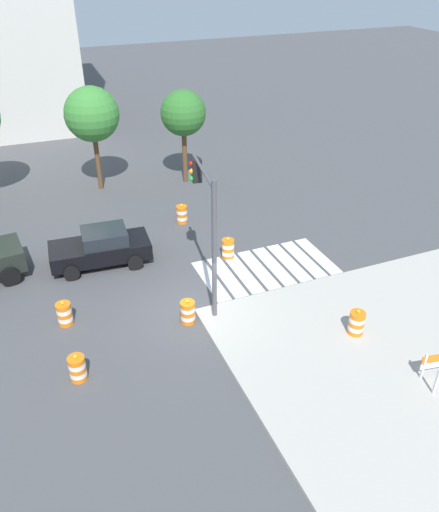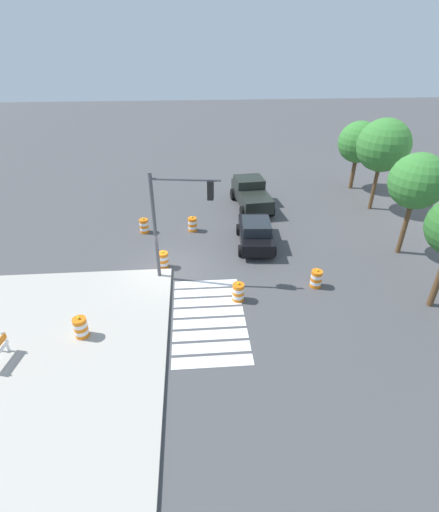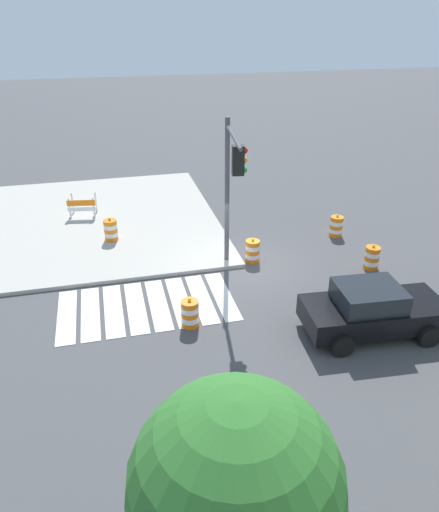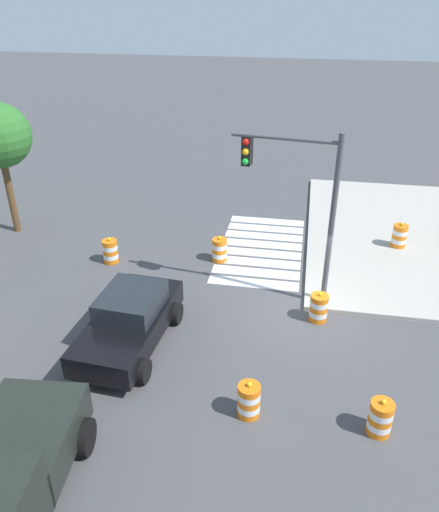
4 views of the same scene
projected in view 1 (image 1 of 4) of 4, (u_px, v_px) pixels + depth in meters
The scene contains 13 objects.
ground_plane at pixel (195, 312), 19.91m from camera, with size 120.00×120.00×0.00m, color #474749.
sidewalk_corner at pixel (426, 371), 17.09m from camera, with size 12.00×12.00×0.15m, color #ADA89E.
crosswalk_stripes at pixel (266, 268), 22.62m from camera, with size 5.85×3.20×0.02m.
sports_car at pixel (101, 247), 22.55m from camera, with size 4.43×2.39×1.63m.
traffic_barrel_near_corner at pixel (188, 312), 19.20m from camera, with size 0.56×0.56×1.02m.
traffic_barrel_crosswalk_end at pixel (228, 249), 23.15m from camera, with size 0.56×0.56×1.02m.
traffic_barrel_median_near at pixel (182, 214), 26.04m from camera, with size 0.56×0.56×1.02m.
traffic_barrel_median_far at pixel (65, 314), 19.11m from camera, with size 0.56×0.56×1.02m.
traffic_barrel_far_curb at pixel (77, 368), 16.68m from camera, with size 0.56×0.56×1.02m.
traffic_barrel_on_sidewalk at pixel (356, 323), 18.42m from camera, with size 0.56×0.56×1.02m.
traffic_light_pole at pixel (206, 213), 18.53m from camera, with size 0.67×3.27×5.50m.
street_tree_streetside_mid at pixel (92, 115), 27.66m from camera, with size 2.95×2.95×5.78m.
street_tree_streetside_far at pixel (183, 114), 28.65m from camera, with size 2.55×2.55×5.36m.
Camera 1 is at (-5.12, -15.01, 12.28)m, focal length 36.17 mm.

